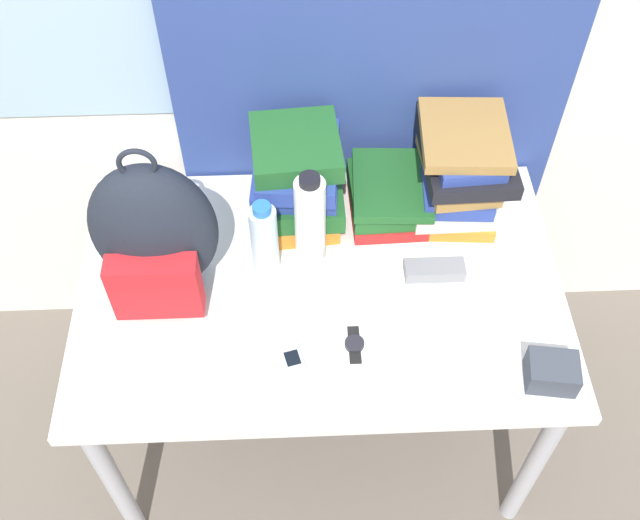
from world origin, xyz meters
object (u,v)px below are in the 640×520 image
wristwatch (354,344)px  camera_pouch (552,372)px  water_bottle (264,240)px  sunglasses_case (434,270)px  backpack (154,235)px  book_stack_left (299,177)px  sports_bottle (310,222)px  sunscreen_bottle (334,281)px  book_stack_right (458,172)px  book_stack_center (389,196)px  cell_phone (292,360)px

wristwatch → camera_pouch: bearing=-14.0°
water_bottle → sunglasses_case: (0.42, -0.04, -0.09)m
backpack → sunglasses_case: backpack is taller
backpack → sunglasses_case: bearing=-0.1°
backpack → book_stack_left: bearing=33.2°
book_stack_left → backpack: bearing=-146.8°
book_stack_left → sports_bottle: (0.02, -0.16, 0.00)m
sports_bottle → sunglasses_case: sports_bottle is taller
backpack → sunscreen_bottle: bearing=-9.4°
book_stack_left → book_stack_right: book_stack_right is taller
book_stack_center → sunscreen_bottle: (-0.16, -0.28, 0.02)m
book_stack_left → wristwatch: (0.12, -0.42, -0.13)m
sunscreen_bottle → wristwatch: 0.16m
book_stack_center → camera_pouch: book_stack_center is taller
cell_phone → sunglasses_case: sunglasses_case is taller
backpack → camera_pouch: 0.96m
book_stack_left → wristwatch: bearing=-74.6°
cell_phone → camera_pouch: 0.59m
water_bottle → wristwatch: size_ratio=2.28×
sunscreen_bottle → cell_phone: size_ratio=1.76×
water_bottle → sports_bottle: 0.12m
book_stack_right → sunscreen_bottle: 0.45m
backpack → sunglasses_case: size_ratio=2.97×
book_stack_center → book_stack_left: bearing=178.5°
book_stack_right → wristwatch: (-0.29, -0.42, -0.13)m
book_stack_right → sunscreen_bottle: bearing=-139.1°
sunscreen_bottle → cell_phone: sunscreen_bottle is taller
book_stack_left → sunglasses_case: 0.42m
sports_bottle → cell_phone: 0.34m
backpack → book_stack_left: 0.41m
book_stack_center → water_bottle: size_ratio=1.10×
book_stack_center → wristwatch: (-0.12, -0.42, -0.06)m
book_stack_right → wristwatch: book_stack_right is taller
sports_bottle → backpack: bearing=-169.6°
sunscreen_bottle → wristwatch: (0.04, -0.13, -0.07)m
book_stack_center → sunscreen_bottle: 0.33m
sports_bottle → wristwatch: size_ratio=2.88×
camera_pouch → backpack: bearing=160.8°
sunglasses_case → sports_bottle: bearing=167.7°
book_stack_center → camera_pouch: size_ratio=2.06×
book_stack_right → sports_bottle: sports_bottle is taller
book_stack_center → camera_pouch: 0.61m
book_stack_center → wristwatch: book_stack_center is taller
book_stack_center → sports_bottle: size_ratio=0.87×
backpack → cell_phone: (0.31, -0.24, -0.18)m
water_bottle → backpack: bearing=-171.3°
book_stack_right → sunglasses_case: size_ratio=1.92×
sunscreen_bottle → camera_pouch: sunscreen_bottle is taller
book_stack_center → book_stack_right: size_ratio=0.88×
sunscreen_bottle → cell_phone: bearing=-121.0°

